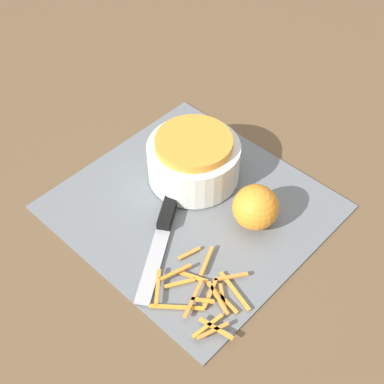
% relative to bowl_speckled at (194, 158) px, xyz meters
% --- Properties ---
extents(ground_plane, '(4.00, 4.00, 0.00)m').
position_rel_bowl_speckled_xyz_m(ground_plane, '(0.04, -0.05, -0.04)').
color(ground_plane, brown).
extents(cutting_board, '(0.38, 0.36, 0.01)m').
position_rel_bowl_speckled_xyz_m(cutting_board, '(0.04, -0.05, -0.04)').
color(cutting_board, slate).
rests_on(cutting_board, ground_plane).
extents(bowl_speckled, '(0.15, 0.15, 0.08)m').
position_rel_bowl_speckled_xyz_m(bowl_speckled, '(0.00, 0.00, 0.00)').
color(bowl_speckled, silver).
rests_on(bowl_speckled, cutting_board).
extents(knife, '(0.14, 0.21, 0.02)m').
position_rel_bowl_speckled_xyz_m(knife, '(0.03, -0.09, -0.03)').
color(knife, black).
rests_on(knife, cutting_board).
extents(orange_left, '(0.07, 0.07, 0.07)m').
position_rel_bowl_speckled_xyz_m(orange_left, '(0.13, -0.01, -0.00)').
color(orange_left, orange).
rests_on(orange_left, cutting_board).
extents(peel_pile, '(0.15, 0.13, 0.01)m').
position_rel_bowl_speckled_xyz_m(peel_pile, '(0.17, -0.16, -0.03)').
color(peel_pile, orange).
rests_on(peel_pile, cutting_board).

